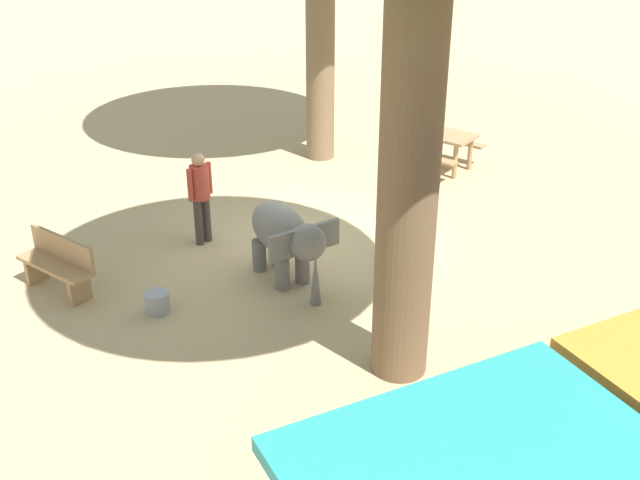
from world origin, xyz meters
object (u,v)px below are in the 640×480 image
Objects in this scene: wooden_bench at (58,263)px; feed_bucket at (157,302)px; picnic_table_near at (438,141)px; elephant at (286,236)px; person_handler at (200,191)px.

wooden_bench reaches higher than feed_bucket.
elephant is at bearing 96.12° from picnic_table_near.
person_handler is at bearing -103.87° from wooden_bench.
wooden_bench is 3.98× the size of feed_bucket.
person_handler reaches higher than elephant.
person_handler is (0.72, -1.84, 0.17)m from elephant.
person_handler is at bearing -126.31° from feed_bucket.
person_handler is 2.57m from wooden_bench.
elephant is 1.09× the size of person_handler.
elephant is 0.89× the size of picnic_table_near.
wooden_bench is at bearing 76.48° from picnic_table_near.
wooden_bench is at bearing -100.00° from person_handler.
elephant is at bearing -138.59° from wooden_bench.
person_handler is 2.40m from feed_bucket.
wooden_bench is (2.47, 0.56, -0.48)m from person_handler.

